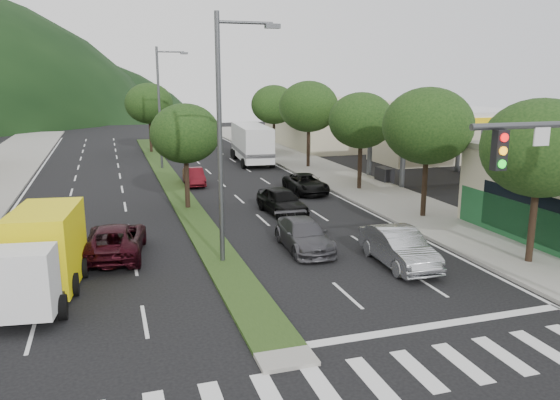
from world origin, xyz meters
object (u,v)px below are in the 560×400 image
object	(u,v)px
tree_r_e	(274,105)
car_queue_a	(282,201)
streetlight_mid	(162,102)
box_truck	(42,257)
car_queue_c	(194,177)
streetlight_near	(225,128)
car_queue_d	(306,184)
tree_r_c	(361,121)
tree_med_far	(149,103)
suv_maroon	(115,240)
car_queue_b	(304,235)
tree_med_near	(185,134)
tree_r_b	(428,126)
sedan_silver	(399,247)
tree_r_a	(540,148)
tree_r_d	(309,107)
motorhome	(252,143)

from	to	relation	value
tree_r_e	car_queue_a	bearing A→B (deg)	-105.99
streetlight_mid	box_truck	distance (m)	27.65
tree_r_e	car_queue_c	xyz separation A→B (m)	(-10.50, -14.74, -4.28)
car_queue_a	streetlight_near	bearing A→B (deg)	-128.25
car_queue_a	car_queue_d	size ratio (longest dim) A/B	0.96
tree_r_c	tree_med_far	world-z (taller)	tree_med_far
suv_maroon	car_queue_b	world-z (taller)	suv_maroon
tree_med_near	car_queue_c	distance (m)	8.34
suv_maroon	car_queue_a	distance (m)	10.43
tree_med_far	tree_r_b	bearing A→B (deg)	-69.44
tree_med_near	sedan_silver	world-z (taller)	tree_med_near
streetlight_mid	suv_maroon	bearing A→B (deg)	-101.05
tree_r_a	suv_maroon	distance (m)	17.87
tree_med_far	streetlight_near	bearing A→B (deg)	-89.67
streetlight_mid	sedan_silver	size ratio (longest dim) A/B	2.16
car_queue_c	car_queue_d	xyz separation A→B (m)	(6.70, -5.00, 0.02)
tree_r_b	streetlight_mid	xyz separation A→B (m)	(-11.79, 21.00, 0.55)
car_queue_a	car_queue_d	bearing A→B (deg)	51.33
car_queue_d	box_truck	world-z (taller)	box_truck
tree_r_b	car_queue_b	xyz separation A→B (m)	(-8.14, -3.26, -4.38)
streetlight_mid	car_queue_d	bearing A→B (deg)	-57.90
streetlight_near	car_queue_c	distance (m)	18.01
streetlight_near	car_queue_a	bearing A→B (deg)	57.05
tree_med_far	sedan_silver	size ratio (longest dim) A/B	1.50
tree_r_d	streetlight_mid	world-z (taller)	streetlight_mid
tree_r_e	tree_med_near	size ratio (longest dim) A/B	1.11
tree_med_far	motorhome	size ratio (longest dim) A/B	0.77
tree_med_near	sedan_silver	xyz separation A→B (m)	(6.83, -12.44, -3.67)
streetlight_near	car_queue_c	bearing A→B (deg)	85.71
tree_r_c	car_queue_c	xyz separation A→B (m)	(-10.50, 5.26, -4.14)
tree_r_e	car_queue_b	bearing A→B (deg)	-104.59
car_queue_b	box_truck	world-z (taller)	box_truck
box_truck	motorhome	size ratio (longest dim) A/B	0.69
tree_med_near	suv_maroon	bearing A→B (deg)	-118.64
tree_r_b	tree_r_c	xyz separation A→B (m)	(0.00, 8.00, -0.29)
streetlight_near	tree_r_c	bearing A→B (deg)	45.49
tree_r_a	car_queue_a	world-z (taller)	tree_r_a
car_queue_c	box_truck	bearing A→B (deg)	-111.86
motorhome	sedan_silver	bearing A→B (deg)	-87.73
tree_r_c	tree_r_d	world-z (taller)	tree_r_d
tree_med_far	sedan_silver	distance (m)	39.27
suv_maroon	tree_r_b	bearing A→B (deg)	-166.32
tree_r_e	car_queue_b	world-z (taller)	tree_r_e
streetlight_near	tree_r_b	bearing A→B (deg)	18.73
tree_med_far	suv_maroon	world-z (taller)	tree_med_far
tree_med_near	car_queue_b	world-z (taller)	tree_med_near
tree_r_a	motorhome	distance (m)	30.70
tree_r_b	tree_med_near	distance (m)	13.43
streetlight_mid	car_queue_c	world-z (taller)	streetlight_mid
tree_med_far	car_queue_d	xyz separation A→B (m)	(8.20, -23.74, -4.37)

